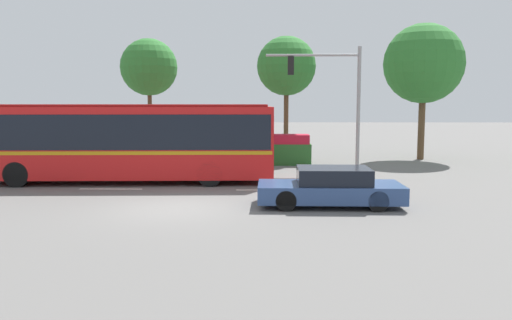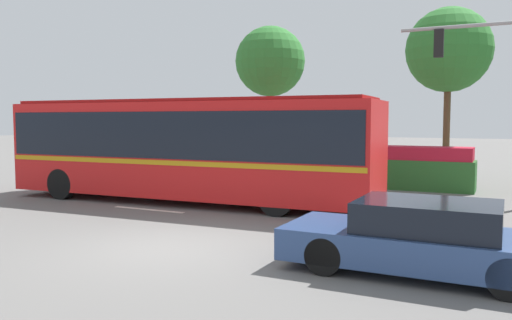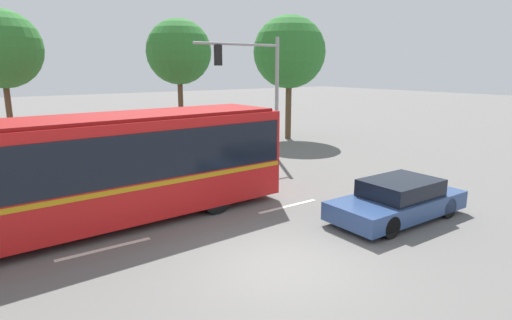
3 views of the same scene
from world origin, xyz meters
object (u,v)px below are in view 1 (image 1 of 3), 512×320
Objects in this scene: street_tree_left at (149,68)px; street_tree_centre at (286,66)px; street_tree_right at (424,64)px; city_bus at (127,138)px; traffic_light_pole at (336,89)px; sedan_foreground at (331,188)px.

street_tree_left is 7.87m from street_tree_centre.
city_bus is at bearing -148.88° from street_tree_right.
street_tree_right reaches higher than traffic_light_pole.
sedan_foreground is 16.59m from street_tree_left.
city_bus is 9.19m from sedan_foreground.
sedan_foreground is 0.76× the size of traffic_light_pole.
street_tree_left is 0.89× the size of street_tree_right.
street_tree_left is at bearing -21.90° from traffic_light_pole.
city_bus is 2.02× the size of traffic_light_pole.
street_tree_left reaches higher than sedan_foreground.
street_tree_centre is (6.85, 8.31, 3.49)m from city_bus.
street_tree_right is (5.55, 4.41, 1.56)m from traffic_light_pole.
street_tree_left reaches higher than city_bus.
traffic_light_pole is at bearing -156.40° from city_bus.
sedan_foreground is at bearing 146.75° from city_bus.
street_tree_centre is at bearing -131.92° from city_bus.
street_tree_centre is 7.89m from street_tree_right.
city_bus is at bearing 26.02° from traffic_light_pole.
city_bus is 1.75× the size of street_tree_left.
street_tree_right is (6.90, 13.55, 4.91)m from sedan_foreground.
city_bus is 17.57m from street_tree_right.
traffic_light_pole is 0.77× the size of street_tree_right.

